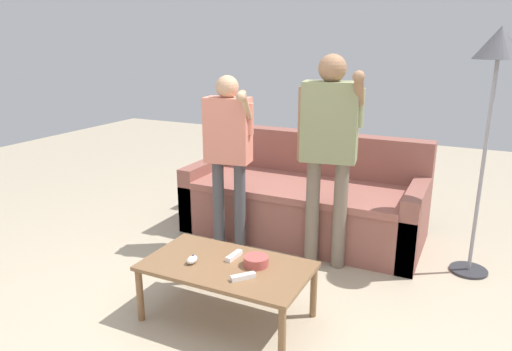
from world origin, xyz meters
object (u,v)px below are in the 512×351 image
player_left (228,143)px  coffee_table (227,270)px  floor_lamp (497,63)px  game_remote_wand_near (243,277)px  couch (305,201)px  game_remote_nunchuk (192,260)px  player_right (329,138)px  game_remote_wand_far (234,256)px  snack_bowl (256,261)px

player_left → coffee_table: bearing=-61.7°
floor_lamp → game_remote_wand_near: bearing=-128.7°
couch → coffee_table: couch is taller
player_left → couch: bearing=53.4°
coffee_table → game_remote_nunchuk: bearing=-158.6°
player_right → game_remote_wand_far: size_ratio=10.76×
floor_lamp → player_right: bearing=-160.3°
floor_lamp → game_remote_wand_near: (-1.20, -1.49, -1.19)m
couch → game_remote_wand_near: 1.69m
couch → player_right: bearing=-55.9°
game_remote_wand_near → floor_lamp: bearing=51.3°
couch → snack_bowl: size_ratio=13.61×
floor_lamp → player_left: 2.04m
game_remote_wand_near → snack_bowl: bearing=92.1°
game_remote_nunchuk → couch: bearing=84.6°
game_remote_nunchuk → game_remote_wand_far: bearing=41.8°
couch → snack_bowl: bearing=-81.5°
coffee_table → couch: bearing=91.9°
coffee_table → player_left: (-0.51, 0.94, 0.58)m
couch → game_remote_wand_near: size_ratio=15.33×
couch → game_remote_wand_far: couch is taller
couch → game_remote_wand_near: couch is taller
snack_bowl → game_remote_nunchuk: 0.40m
player_left → game_remote_wand_far: size_ratio=9.63×
game_remote_nunchuk → floor_lamp: floor_lamp is taller
coffee_table → game_remote_wand_near: 0.22m
couch → player_left: size_ratio=1.44×
snack_bowl → coffee_table: bearing=-158.2°
coffee_table → player_right: size_ratio=0.64×
coffee_table → floor_lamp: bearing=44.9°
couch → floor_lamp: size_ratio=1.16×
coffee_table → snack_bowl: snack_bowl is taller
game_remote_wand_near → couch: bearing=97.8°
couch → player_right: size_ratio=1.29×
couch → game_remote_wand_far: bearing=-88.1°
game_remote_nunchuk → game_remote_wand_far: game_remote_nunchuk is taller
snack_bowl → game_remote_wand_far: snack_bowl is taller
snack_bowl → floor_lamp: (1.20, 1.30, 1.17)m
floor_lamp → game_remote_wand_far: (-1.38, -1.27, -1.19)m
coffee_table → floor_lamp: size_ratio=0.57×
coffee_table → floor_lamp: (1.38, 1.37, 1.24)m
floor_lamp → game_remote_nunchuk: bearing=-137.4°
player_right → game_remote_nunchuk: bearing=-116.2°
couch → player_right: (0.38, -0.56, 0.73)m
player_left → floor_lamp: bearing=12.9°
game_remote_nunchuk → player_left: 1.18m
player_left → game_remote_wand_near: 1.37m
game_remote_wand_far → snack_bowl: bearing=-10.5°
coffee_table → game_remote_wand_far: game_remote_wand_far is taller
snack_bowl → floor_lamp: size_ratio=0.08×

